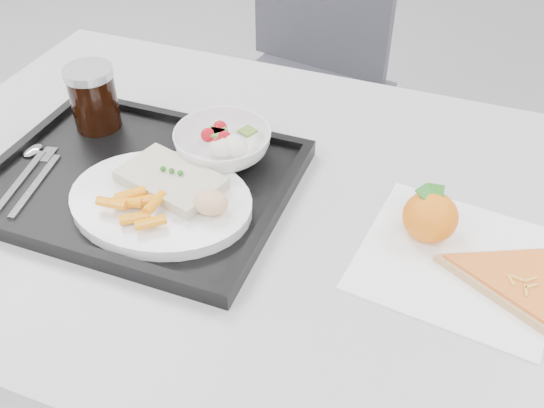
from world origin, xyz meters
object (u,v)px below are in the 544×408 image
table (264,232)px  salad_bowl (223,144)px  chair (308,61)px  cola_glass (93,97)px  tangerine (430,217)px  pizza_slice (512,278)px  tray (140,182)px  dinner_plate (161,201)px

table → salad_bowl: bearing=147.4°
salad_bowl → chair: bearing=97.7°
chair → cola_glass: 0.82m
tangerine → pizza_slice: bearing=-23.6°
tangerine → pizza_slice: tangerine is taller
salad_bowl → cola_glass: 0.24m
table → tangerine: bearing=2.0°
chair → pizza_slice: 1.06m
cola_glass → table: bearing=-11.3°
salad_bowl → tray: bearing=-134.6°
table → tray: (-0.19, -0.04, 0.08)m
tray → chair: bearing=90.5°
table → salad_bowl: 0.15m
dinner_plate → pizza_slice: bearing=4.7°
table → chair: size_ratio=1.29×
tray → cola_glass: bearing=143.1°
table → cola_glass: bearing=168.7°
pizza_slice → salad_bowl: bearing=167.3°
table → tangerine: 0.26m
dinner_plate → tangerine: size_ratio=2.81×
table → tangerine: (0.24, 0.01, 0.10)m
chair → tangerine: size_ratio=9.68×
chair → cola_glass: (-0.13, -0.76, 0.28)m
dinner_plate → salad_bowl: salad_bowl is taller
dinner_plate → pizza_slice: size_ratio=1.32×
table → pizza_slice: pizza_slice is taller
dinner_plate → table: bearing=33.2°
tray → cola_glass: (-0.14, 0.10, 0.06)m
tray → tangerine: size_ratio=4.68×
chair → dinner_plate: chair is taller
table → pizza_slice: bearing=-6.8°
chair → dinner_plate: 0.94m
chair → tangerine: chair is taller
chair → pizza_slice: chair is taller
cola_glass → pizza_slice: 0.70m
salad_bowl → pizza_slice: (0.45, -0.10, -0.03)m
pizza_slice → table: bearing=173.2°
table → dinner_plate: size_ratio=4.44×
table → cola_glass: (-0.33, 0.07, 0.14)m
chair → salad_bowl: size_ratio=6.11×
tray → table: bearing=11.7°
tangerine → pizza_slice: size_ratio=0.47×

